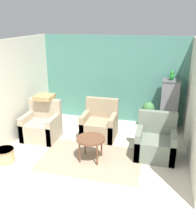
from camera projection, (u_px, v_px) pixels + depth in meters
The scene contains 14 objects.
ground_plane at pixel (74, 189), 4.39m from camera, with size 20.00×20.00×0.00m, color beige.
wall_back_accent at pixel (113, 79), 7.05m from camera, with size 4.13×0.06×2.40m.
wall_left at pixel (16, 90), 5.97m from camera, with size 0.06×3.38×2.40m.
wall_right at pixel (196, 104), 5.01m from camera, with size 0.06×3.38×2.40m.
area_rug at pixel (91, 159), 5.31m from camera, with size 2.13×1.40×0.01m.
coffee_table at pixel (91, 140), 5.16m from camera, with size 0.60×0.60×0.51m.
armchair_left at pixel (42, 127), 6.17m from camera, with size 0.83×0.74×0.95m.
armchair_right at pixel (155, 143), 5.35m from camera, with size 0.83×0.74×0.95m.
armchair_middle at pixel (100, 125), 6.24m from camera, with size 0.83×0.74×0.95m.
birdcage at pixel (169, 106), 6.51m from camera, with size 0.50×0.50×1.36m.
parrot at pixel (172, 76), 6.23m from camera, with size 0.12×0.21×0.25m.
potted_plant at pixel (148, 113), 6.70m from camera, with size 0.34×0.31×0.74m.
wicker_basket at pixel (5, 155), 5.19m from camera, with size 0.41×0.41×0.29m.
throw_pillow at pixel (45, 97), 6.16m from camera, with size 0.43×0.43×0.10m.
Camera 1 is at (1.32, -3.40, 2.83)m, focal length 40.00 mm.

